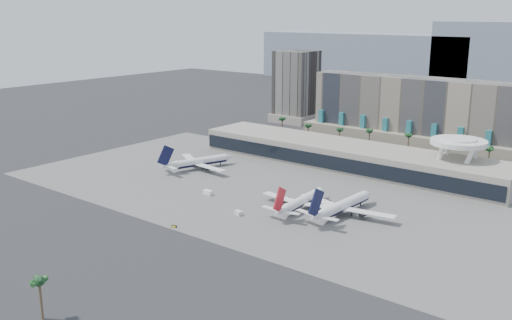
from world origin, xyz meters
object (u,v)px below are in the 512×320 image
Objects in this scene: service_vehicle_a at (208,193)px; service_vehicle_b at (239,213)px; taxiway_sign at (174,226)px; airliner_centre at (302,201)px; airliner_right at (343,205)px; airliner_left at (198,162)px.

service_vehicle_a is 1.22× the size of service_vehicle_b.
service_vehicle_a is 41.37m from taxiway_sign.
service_vehicle_a is (-43.63, -9.89, -2.56)m from airliner_centre.
service_vehicle_b is (-16.04, -21.53, -2.71)m from airliner_centre.
airliner_centre is 0.91× the size of airliner_right.
airliner_left is 1.02× the size of airliner_centre.
service_vehicle_b is (27.59, -11.64, -0.15)m from service_vehicle_a.
airliner_left is 19.42× the size of taxiway_sign.
airliner_centre is 11.95× the size of service_vehicle_b.
airliner_left is at bearing 108.19° from taxiway_sign.
service_vehicle_a is at bearing 95.50° from taxiway_sign.
airliner_centre is 17.47m from airliner_right.
airliner_right is (16.76, 4.93, 0.37)m from airliner_centre.
airliner_left is at bearing 140.59° from service_vehicle_a.
airliner_left is 73.58m from service_vehicle_b.
service_vehicle_a is at bearing -163.35° from airliner_right.
airliner_right is at bearing 9.96° from airliner_left.
airliner_left is 95.18m from airliner_right.
airliner_left is at bearing 162.26° from airliner_centre.
airliner_left is 12.22× the size of service_vehicle_b.
airliner_left reaches higher than service_vehicle_b.
taxiway_sign is (-26.22, -47.40, -3.10)m from airliner_centre.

